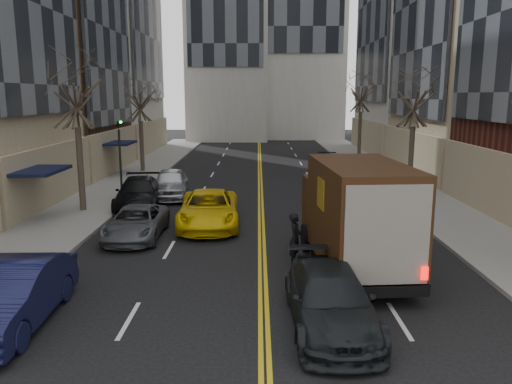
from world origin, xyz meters
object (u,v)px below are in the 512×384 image
Objects in this scene: taxi at (209,209)px; pedestrian at (295,238)px; observer_sedan at (330,299)px; ups_truck at (355,216)px.

pedestrian is at bearing -58.34° from taxi.
taxi is at bearing 110.87° from observer_sedan.
pedestrian reaches higher than observer_sedan.
ups_truck reaches higher than pedestrian.
taxi is at bearing 129.65° from ups_truck.
pedestrian is (-1.91, 0.67, -0.96)m from ups_truck.
observer_sedan is at bearing -157.52° from pedestrian.
observer_sedan is 0.90× the size of taxi.
ups_truck is 7.85m from taxi.
ups_truck is 3.86× the size of pedestrian.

